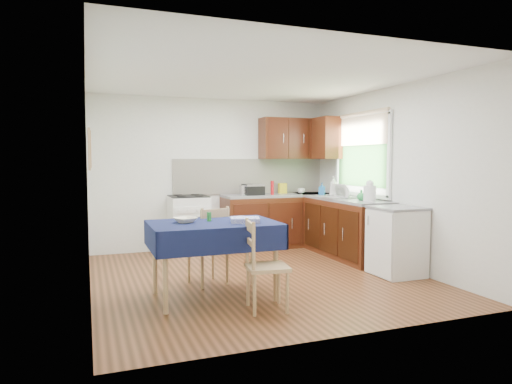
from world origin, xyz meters
name	(u,v)px	position (x,y,z in m)	size (l,w,h in m)	color
floor	(258,277)	(0.00, 0.00, 0.00)	(4.20, 4.20, 0.00)	#472813
ceiling	(258,77)	(0.00, 0.00, 2.50)	(4.00, 4.20, 0.02)	white
wall_back	(214,174)	(0.00, 2.10, 1.25)	(4.00, 0.02, 2.50)	white
wall_front	(348,188)	(0.00, -2.10, 1.25)	(4.00, 0.02, 2.50)	white
wall_left	(88,181)	(-2.00, 0.00, 1.25)	(0.02, 4.20, 2.50)	white
wall_right	(391,176)	(2.00, 0.00, 1.25)	(0.02, 4.20, 2.50)	white
base_cabinets	(308,225)	(1.36, 1.26, 0.43)	(1.90, 2.30, 0.86)	#331808
worktop_back	(278,195)	(1.05, 1.80, 0.88)	(1.90, 0.60, 0.04)	slate
worktop_right	(347,200)	(1.70, 0.65, 0.88)	(0.60, 1.70, 0.04)	slate
worktop_corner	(312,194)	(1.70, 1.80, 0.88)	(0.60, 0.60, 0.04)	slate
splashback	(250,176)	(0.65, 2.08, 1.20)	(2.70, 0.02, 0.60)	white
upper_cabinets	(303,139)	(1.52, 1.80, 1.85)	(1.20, 0.85, 0.70)	#331808
stove	(189,224)	(-0.50, 1.80, 0.46)	(0.60, 0.61, 0.92)	white
window	(361,149)	(1.97, 0.70, 1.65)	(0.04, 1.48, 1.26)	#244E20
fridge	(397,241)	(1.70, -0.55, 0.44)	(0.58, 0.60, 0.89)	white
corkboard	(90,150)	(-1.97, 0.30, 1.60)	(0.04, 0.62, 0.47)	tan
dining_table	(213,232)	(-0.75, -0.65, 0.71)	(1.35, 0.91, 0.82)	#0D1837
chair_far	(210,243)	(-0.66, -0.14, 0.49)	(0.51, 0.51, 0.93)	tan
chair_near	(263,262)	(-0.41, -1.22, 0.48)	(0.45, 0.45, 0.90)	tan
toaster	(247,190)	(0.48, 1.77, 0.98)	(0.24, 0.15, 0.19)	silver
sandwich_press	(253,190)	(0.59, 1.76, 0.99)	(0.31, 0.27, 0.18)	black
sauce_bottle	(272,188)	(0.90, 1.68, 1.02)	(0.05, 0.05, 0.23)	#B20E15
yellow_packet	(282,188)	(1.20, 1.94, 0.99)	(0.13, 0.09, 0.18)	yellow
dish_rack	(340,196)	(1.63, 0.72, 0.93)	(0.47, 0.36, 0.22)	gray
kettle	(370,192)	(1.75, 0.14, 1.03)	(0.18, 0.18, 0.30)	white
cup	(301,191)	(1.46, 1.75, 0.95)	(0.12, 0.12, 0.09)	white
soap_bottle_a	(334,186)	(1.68, 1.03, 1.06)	(0.12, 0.12, 0.32)	white
soap_bottle_b	(322,189)	(1.68, 1.40, 1.00)	(0.09, 0.09, 0.20)	#1E5EAF
soap_bottle_c	(361,195)	(1.69, 0.25, 0.98)	(0.12, 0.12, 0.16)	green
plate_bowl	(185,220)	(-1.04, -0.58, 0.85)	(0.23, 0.23, 0.06)	#F3E8C7
book	(237,219)	(-0.44, -0.52, 0.83)	(0.17, 0.23, 0.02)	white
spice_jar	(209,217)	(-0.77, -0.56, 0.87)	(0.05, 0.05, 0.10)	#23812C
tea_towel	(245,220)	(-0.44, -0.79, 0.84)	(0.30, 0.24, 0.05)	#282A95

